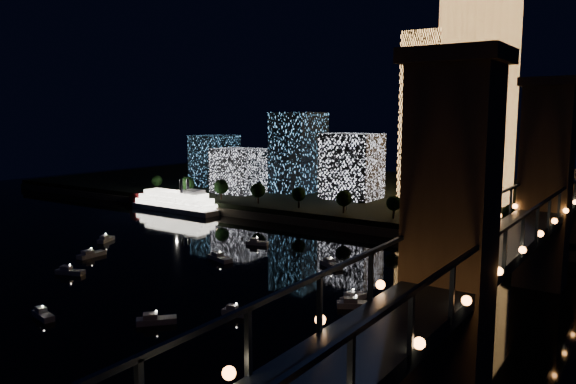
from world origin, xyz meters
name	(u,v)px	position (x,y,z in m)	size (l,w,h in m)	color
ground	(201,292)	(0.00, 0.00, 0.00)	(520.00, 520.00, 0.00)	black
far_bank	(436,198)	(0.00, 160.00, 2.50)	(420.00, 160.00, 5.00)	black
seawall	(360,228)	(0.00, 82.00, 1.50)	(420.00, 6.00, 3.00)	#6B5E4C
tower_cylindrical	(477,95)	(21.62, 142.45, 49.25)	(34.00, 34.00, 88.24)	#FFA951
tower_rectangular	(433,117)	(3.15, 143.36, 40.57)	(22.36, 22.36, 71.14)	#FFA951
midrise_blocks	(283,160)	(-61.88, 123.05, 19.92)	(100.89, 40.93, 37.53)	silver
truss_bridge	(492,261)	(65.00, 3.72, 16.25)	(13.00, 266.00, 50.00)	navy
riverboat	(172,202)	(-88.11, 76.49, 3.76)	(48.96, 11.61, 14.66)	silver
motorboats	(228,279)	(0.34, 9.11, 0.81)	(117.63, 80.77, 2.78)	silver
esplanade_trees	(305,195)	(-26.93, 88.00, 10.47)	(165.94, 6.75, 8.87)	black
street_lamps	(299,195)	(-34.00, 94.00, 9.02)	(132.70, 0.70, 5.65)	black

